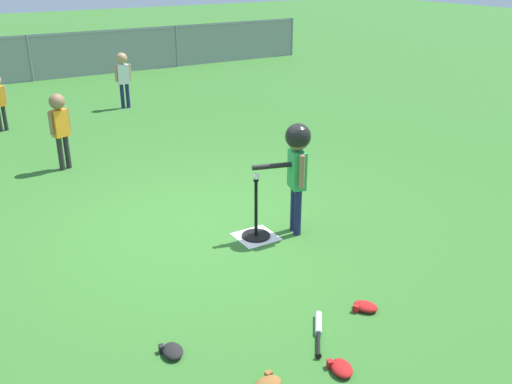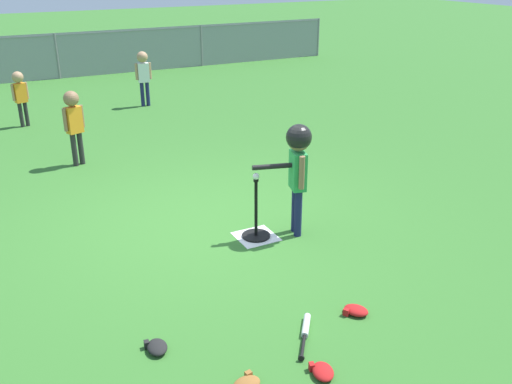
% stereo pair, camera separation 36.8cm
% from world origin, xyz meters
% --- Properties ---
extents(ground_plane, '(60.00, 60.00, 0.00)m').
position_xyz_m(ground_plane, '(0.00, 0.00, 0.00)').
color(ground_plane, '#336B28').
extents(home_plate, '(0.44, 0.44, 0.01)m').
position_xyz_m(home_plate, '(0.38, -0.56, 0.00)').
color(home_plate, white).
rests_on(home_plate, ground_plane).
extents(batting_tee, '(0.32, 0.32, 0.70)m').
position_xyz_m(batting_tee, '(0.38, -0.56, 0.11)').
color(batting_tee, black).
rests_on(batting_tee, ground_plane).
extents(baseball_on_tee, '(0.07, 0.07, 0.07)m').
position_xyz_m(baseball_on_tee, '(0.38, -0.56, 0.73)').
color(baseball_on_tee, white).
rests_on(baseball_on_tee, batting_tee).
extents(batter_child, '(0.64, 0.36, 1.29)m').
position_xyz_m(batter_child, '(0.83, -0.69, 0.92)').
color(batter_child, '#191E4C').
rests_on(batter_child, ground_plane).
extents(fielder_deep_right, '(0.32, 0.22, 1.14)m').
position_xyz_m(fielder_deep_right, '(-0.90, 2.81, 0.73)').
color(fielder_deep_right, '#262626').
rests_on(fielder_deep_right, ground_plane).
extents(fielder_deep_left, '(0.34, 0.23, 1.14)m').
position_xyz_m(fielder_deep_left, '(1.11, 5.90, 0.73)').
color(fielder_deep_left, '#191E4C').
rests_on(fielder_deep_left, ground_plane).
extents(spare_bat_silver, '(0.39, 0.49, 0.06)m').
position_xyz_m(spare_bat_silver, '(-0.06, -2.32, 0.03)').
color(spare_bat_silver, silver).
rests_on(spare_bat_silver, ground_plane).
extents(glove_by_plate, '(0.25, 0.27, 0.07)m').
position_xyz_m(glove_by_plate, '(0.48, -2.29, 0.04)').
color(glove_by_plate, '#B21919').
rests_on(glove_by_plate, ground_plane).
extents(glove_near_bats, '(0.18, 0.24, 0.07)m').
position_xyz_m(glove_near_bats, '(-1.25, -1.97, 0.04)').
color(glove_near_bats, black).
rests_on(glove_near_bats, ground_plane).
extents(glove_tossed_aside, '(0.24, 0.20, 0.07)m').
position_xyz_m(glove_tossed_aside, '(-0.80, -2.68, 0.04)').
color(glove_tossed_aside, brown).
rests_on(glove_tossed_aside, ground_plane).
extents(glove_outfield_drop, '(0.22, 0.26, 0.07)m').
position_xyz_m(glove_outfield_drop, '(-0.23, -2.82, 0.04)').
color(glove_outfield_drop, '#B21919').
rests_on(glove_outfield_drop, ground_plane).
extents(outfield_fence, '(16.06, 0.06, 1.15)m').
position_xyz_m(outfield_fence, '(0.00, 9.76, 0.62)').
color(outfield_fence, slate).
rests_on(outfield_fence, ground_plane).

